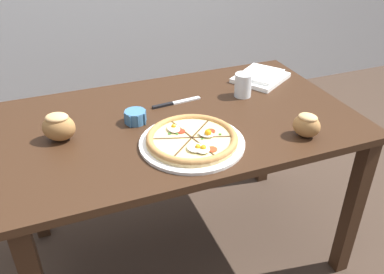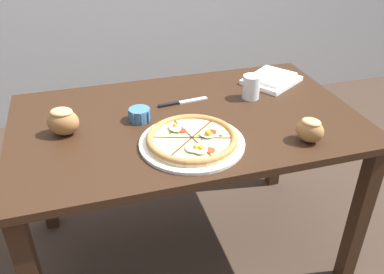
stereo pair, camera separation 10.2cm
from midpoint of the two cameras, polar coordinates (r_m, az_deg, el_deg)
ground_plane at (r=2.05m, az=-2.59°, el=-15.42°), size 12.00×12.00×0.00m
dining_table at (r=1.65m, az=-3.11°, el=-0.36°), size 1.35×0.82×0.73m
pizza at (r=1.42m, az=-2.04°, el=-0.43°), size 0.37×0.37×0.05m
ramekin_bowl at (r=1.58m, az=-9.81°, el=2.83°), size 0.09×0.09×0.05m
napkin_folded at (r=1.94m, az=8.12°, el=8.38°), size 0.30×0.29×0.04m
bread_piece_near at (r=1.50m, az=13.94°, el=1.65°), size 0.12×0.12×0.09m
bread_piece_mid at (r=1.52m, az=-20.07°, el=1.38°), size 0.14×0.12×0.10m
knife_main at (r=1.71m, az=-3.99°, el=4.81°), size 0.22×0.04×0.01m
water_glass at (r=1.76m, az=5.52°, el=7.06°), size 0.07×0.07×0.10m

